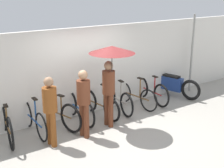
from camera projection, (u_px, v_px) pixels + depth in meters
name	position (u px, v px, depth m)	size (l,w,h in m)	color
ground_plane	(115.00, 135.00, 7.65)	(30.00, 30.00, 0.00)	#9E998E
back_wall	(81.00, 72.00, 8.59)	(13.45, 0.12, 2.45)	silver
parked_bicycle_0	(7.00, 124.00, 7.32)	(0.47, 1.83, 0.98)	black
parked_bicycle_1	(34.00, 119.00, 7.62)	(0.44, 1.70, 1.08)	black
parked_bicycle_2	(57.00, 112.00, 7.99)	(0.60, 1.79, 1.09)	black
parked_bicycle_3	(79.00, 108.00, 8.34)	(0.44, 1.70, 1.02)	black
parked_bicycle_4	(100.00, 104.00, 8.66)	(0.44, 1.66, 1.05)	black
parked_bicycle_5	(118.00, 99.00, 9.04)	(0.44, 1.73, 1.08)	black
parked_bicycle_6	(135.00, 95.00, 9.37)	(0.44, 1.74, 0.97)	black
parked_bicycle_7	(151.00, 90.00, 9.73)	(0.44, 1.74, 1.08)	black
pedestrian_leading	(50.00, 106.00, 6.87)	(0.32, 0.32, 1.62)	brown
pedestrian_center	(84.00, 99.00, 7.28)	(0.32, 0.32, 1.66)	brown
pedestrian_trailing	(111.00, 62.00, 7.57)	(1.13, 1.13, 2.13)	brown
motorcycle	(171.00, 84.00, 10.33)	(0.76, 2.07, 0.90)	black
awning_pole	(192.00, 54.00, 10.53)	(0.07, 0.07, 2.63)	gray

